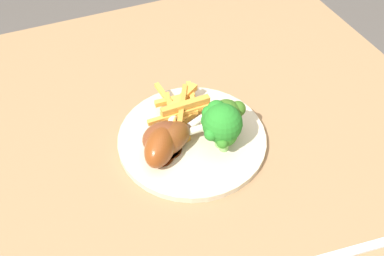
# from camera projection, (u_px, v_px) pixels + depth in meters

# --- Properties ---
(dining_table) EXTENTS (1.03, 0.84, 0.71)m
(dining_table) POSITION_uv_depth(u_px,v_px,m) (226.00, 200.00, 0.76)
(dining_table) COLOR #8E6B47
(dining_table) RESTS_ON ground_plane
(dinner_plate) EXTENTS (0.25, 0.25, 0.01)m
(dinner_plate) POSITION_uv_depth(u_px,v_px,m) (192.00, 139.00, 0.72)
(dinner_plate) COLOR beige
(dinner_plate) RESTS_ON dining_table
(broccoli_floret_front) EXTENTS (0.07, 0.06, 0.08)m
(broccoli_floret_front) POSITION_uv_depth(u_px,v_px,m) (219.00, 122.00, 0.67)
(broccoli_floret_front) COLOR #77B35A
(broccoli_floret_front) RESTS_ON dinner_plate
(broccoli_floret_middle) EXTENTS (0.05, 0.04, 0.06)m
(broccoli_floret_middle) POSITION_uv_depth(u_px,v_px,m) (224.00, 134.00, 0.67)
(broccoli_floret_middle) COLOR #78B559
(broccoli_floret_middle) RESTS_ON dinner_plate
(broccoli_floret_back) EXTENTS (0.06, 0.06, 0.07)m
(broccoli_floret_back) POSITION_uv_depth(u_px,v_px,m) (227.00, 114.00, 0.69)
(broccoli_floret_back) COLOR #7AAE5B
(broccoli_floret_back) RESTS_ON dinner_plate
(carrot_fries_pile) EXTENTS (0.13, 0.12, 0.04)m
(carrot_fries_pile) POSITION_uv_depth(u_px,v_px,m) (181.00, 108.00, 0.73)
(carrot_fries_pile) COLOR gold
(carrot_fries_pile) RESTS_ON dinner_plate
(chicken_drumstick_near) EXTENTS (0.06, 0.12, 0.05)m
(chicken_drumstick_near) POSITION_uv_depth(u_px,v_px,m) (167.00, 137.00, 0.68)
(chicken_drumstick_near) COLOR #4B1F10
(chicken_drumstick_near) RESTS_ON dinner_plate
(chicken_drumstick_far) EXTENTS (0.08, 0.14, 0.05)m
(chicken_drumstick_far) POSITION_uv_depth(u_px,v_px,m) (171.00, 138.00, 0.68)
(chicken_drumstick_far) COLOR #4C200D
(chicken_drumstick_far) RESTS_ON dinner_plate
(chicken_drumstick_extra) EXTENTS (0.12, 0.10, 0.05)m
(chicken_drumstick_extra) POSITION_uv_depth(u_px,v_px,m) (161.00, 144.00, 0.67)
(chicken_drumstick_extra) COLOR #54210C
(chicken_drumstick_extra) RESTS_ON dinner_plate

